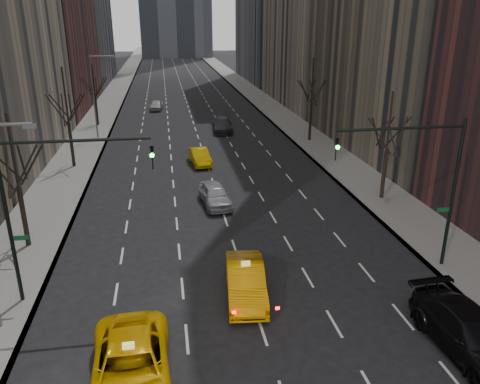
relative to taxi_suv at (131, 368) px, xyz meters
name	(u,v)px	position (x,y,z in m)	size (l,w,h in m)	color
sidewalk_left	(110,102)	(-6.89, 64.45, -0.79)	(4.50, 320.00, 0.15)	slate
sidewalk_right	(258,98)	(17.61, 64.45, -0.79)	(4.50, 320.00, 0.15)	slate
tree_lw_b	(19,188)	(-6.64, 12.45, 2.86)	(3.36, 3.50, 7.82)	black
tree_lw_c	(69,124)	(-6.64, 28.45, 3.17)	(3.36, 3.50, 8.74)	black
tree_lw_d	(95,97)	(-6.64, 46.45, 2.70)	(3.36, 3.50, 7.36)	black
tree_rw_b	(386,151)	(17.36, 16.45, 2.86)	(3.36, 3.50, 7.82)	black
tree_rw_c	(311,104)	(17.36, 34.45, 3.17)	(3.36, 3.50, 8.74)	black
traffic_mast_left	(44,192)	(-3.75, 6.44, 4.62)	(6.69, 0.39, 8.00)	black
traffic_mast_right	(426,172)	(14.47, 6.44, 4.62)	(6.69, 0.39, 8.00)	black
streetlight_far	(96,88)	(-5.48, 39.45, 4.75)	(2.83, 0.22, 9.00)	slate
taxi_suv	(131,368)	(0.00, 0.00, 0.00)	(2.87, 6.22, 1.73)	#EEB005
taxi_sedan	(246,281)	(5.11, 5.24, -0.02)	(1.78, 5.09, 1.68)	orange
silver_sedan_ahead	(215,195)	(4.97, 17.33, -0.09)	(1.83, 4.56, 1.55)	#9C9EA4
parked_suv_black	(470,333)	(13.27, -0.19, 0.02)	(2.47, 6.06, 1.76)	black
far_taxi	(200,157)	(4.72, 27.65, -0.14)	(1.53, 4.37, 1.44)	#F3BE05
far_suv_grey	(222,125)	(8.48, 40.64, -0.07)	(2.23, 5.50, 1.60)	#323237
far_car_white	(156,105)	(0.60, 56.21, -0.16)	(1.66, 4.13, 1.41)	silver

